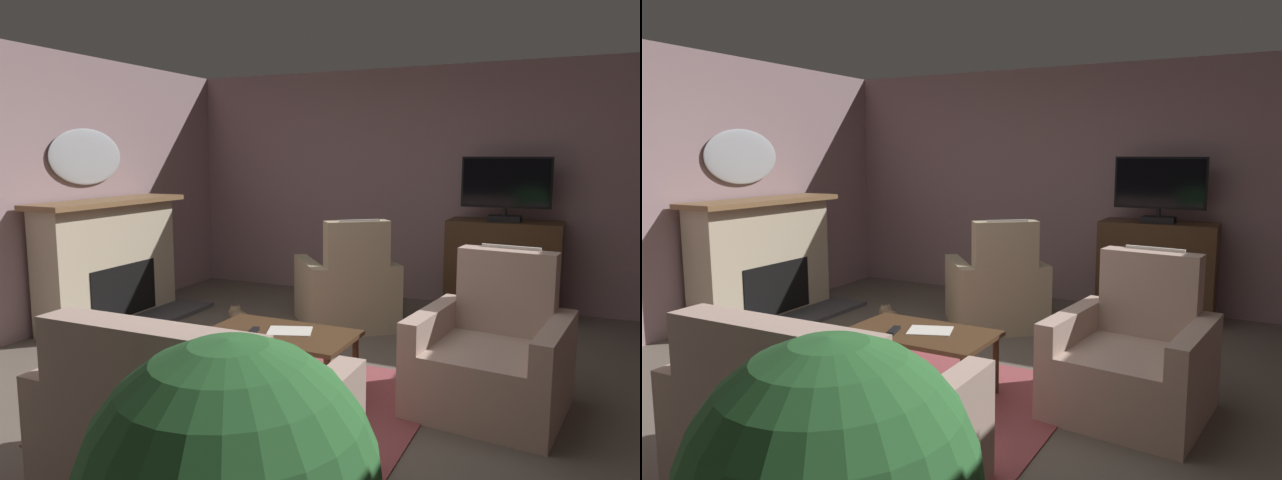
# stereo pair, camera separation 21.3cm
# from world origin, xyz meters

# --- Properties ---
(ground_plane) EXTENTS (6.49, 6.95, 0.04)m
(ground_plane) POSITION_xyz_m (0.00, 0.00, -0.02)
(ground_plane) COLOR #665B51
(wall_back) EXTENTS (6.49, 0.10, 2.63)m
(wall_back) POSITION_xyz_m (0.00, 3.22, 1.31)
(wall_back) COLOR gray
(wall_back) RESTS_ON ground_plane
(wall_left) EXTENTS (0.10, 6.95, 2.63)m
(wall_left) POSITION_xyz_m (-3.00, 0.00, 1.31)
(wall_left) COLOR gray
(wall_left) RESTS_ON ground_plane
(rug_central) EXTENTS (2.04, 2.05, 0.01)m
(rug_central) POSITION_xyz_m (-0.24, -0.18, 0.01)
(rug_central) COLOR #9E474C
(rug_central) RESTS_ON ground_plane
(fireplace) EXTENTS (0.84, 1.77, 1.23)m
(fireplace) POSITION_xyz_m (-2.67, 1.04, 0.58)
(fireplace) COLOR #4C4C51
(fireplace) RESTS_ON ground_plane
(wall_mirror_oval) EXTENTS (0.06, 0.93, 0.55)m
(wall_mirror_oval) POSITION_xyz_m (-2.92, 1.04, 1.64)
(wall_mirror_oval) COLOR #B2B7BF
(tv_cabinet) EXTENTS (1.13, 0.52, 0.99)m
(tv_cabinet) POSITION_xyz_m (0.88, 2.87, 0.47)
(tv_cabinet) COLOR #352315
(tv_cabinet) RESTS_ON ground_plane
(television) EXTENTS (0.88, 0.20, 0.65)m
(television) POSITION_xyz_m (0.88, 2.82, 1.34)
(television) COLOR black
(television) RESTS_ON tv_cabinet
(coffee_table) EXTENTS (1.03, 0.59, 0.45)m
(coffee_table) POSITION_xyz_m (-0.24, 0.08, 0.40)
(coffee_table) COLOR #4C331E
(coffee_table) RESTS_ON ground_plane
(tv_remote) EXTENTS (0.10, 0.18, 0.02)m
(tv_remote) POSITION_xyz_m (-0.40, -0.02, 0.46)
(tv_remote) COLOR black
(tv_remote) RESTS_ON coffee_table
(folded_newspaper) EXTENTS (0.36, 0.31, 0.01)m
(folded_newspaper) POSITION_xyz_m (-0.19, 0.12, 0.46)
(folded_newspaper) COLOR silver
(folded_newspaper) RESTS_ON coffee_table
(sofa_floral) EXTENTS (1.42, 0.90, 0.94)m
(sofa_floral) POSITION_xyz_m (-0.06, -1.18, 0.32)
(sofa_floral) COLOR #BC9E8E
(sofa_floral) RESTS_ON ground_plane
(armchair_in_far_corner) EXTENTS (1.21, 1.21, 1.09)m
(armchair_in_far_corner) POSITION_xyz_m (-0.44, 1.83, 0.34)
(armchair_in_far_corner) COLOR tan
(armchair_in_far_corner) RESTS_ON ground_plane
(armchair_beside_cabinet) EXTENTS (1.02, 1.02, 1.03)m
(armchair_beside_cabinet) POSITION_xyz_m (1.12, 0.49, 0.32)
(armchair_beside_cabinet) COLOR #BC9E8E
(armchair_beside_cabinet) RESTS_ON ground_plane
(cat) EXTENTS (0.47, 0.52, 0.20)m
(cat) POSITION_xyz_m (-1.34, 1.31, 0.09)
(cat) COLOR #937A5B
(cat) RESTS_ON ground_plane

